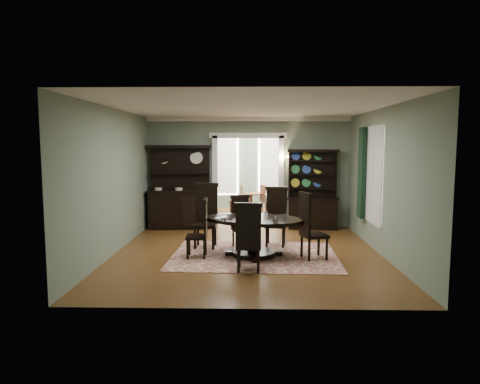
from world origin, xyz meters
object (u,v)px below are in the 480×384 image
(dining_table, at_px, (254,229))
(parlor_table, at_px, (251,201))
(sideboard, at_px, (180,199))
(welsh_dresser, at_px, (312,200))

(dining_table, xyz_separation_m, parlor_table, (-0.04, 4.94, -0.06))
(dining_table, height_order, sideboard, sideboard)
(dining_table, height_order, welsh_dresser, welsh_dresser)
(sideboard, height_order, parlor_table, sideboard)
(parlor_table, bearing_deg, sideboard, -133.67)
(dining_table, relative_size, parlor_table, 2.87)
(welsh_dresser, relative_size, parlor_table, 2.67)
(dining_table, relative_size, sideboard, 1.02)
(sideboard, xyz_separation_m, parlor_table, (1.94, 2.03, -0.30))
(parlor_table, bearing_deg, dining_table, -89.49)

